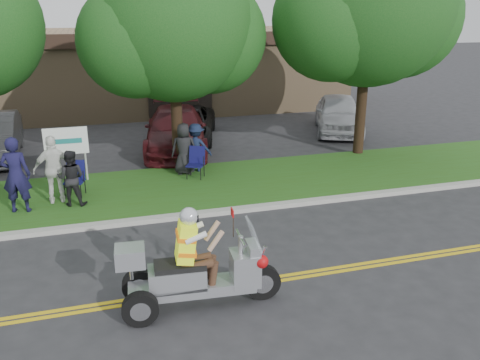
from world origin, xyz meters
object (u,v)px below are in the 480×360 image
object	(u,v)px
parked_car_right	(176,130)
parked_car_far_right	(339,114)
lawn_chair_b	(75,176)
spectator_adult_mid	(71,178)
trike_scooter	(193,273)
lawn_chair_a	(196,160)
spectator_adult_left	(16,175)
spectator_adult_right	(55,169)
parked_car_mid	(186,124)

from	to	relation	value
parked_car_right	parked_car_far_right	world-z (taller)	parked_car_far_right
lawn_chair_b	spectator_adult_mid	xyz separation A→B (m)	(-0.08, -0.80, 0.20)
parked_car_right	lawn_chair_b	bearing A→B (deg)	-119.77
trike_scooter	lawn_chair_b	size ratio (longest dim) A/B	3.02
lawn_chair_b	parked_car_right	size ratio (longest dim) A/B	0.18
parked_car_right	lawn_chair_a	bearing A→B (deg)	-79.62
spectator_adult_mid	parked_car_right	distance (m)	6.16
spectator_adult_left	spectator_adult_right	xyz separation A→B (m)	(0.89, 0.42, -0.07)
parked_car_right	parked_car_mid	bearing A→B (deg)	76.41
spectator_adult_right	parked_car_right	world-z (taller)	spectator_adult_right
lawn_chair_a	parked_car_mid	distance (m)	5.12
parked_car_right	parked_car_far_right	distance (m)	7.23
spectator_adult_left	spectator_adult_mid	size ratio (longest dim) A/B	1.32
lawn_chair_b	trike_scooter	bearing A→B (deg)	-55.77
parked_car_mid	parked_car_far_right	xyz separation A→B (m)	(6.50, -0.47, 0.14)
spectator_adult_left	parked_car_mid	size ratio (longest dim) A/B	0.42
spectator_adult_mid	parked_car_mid	bearing A→B (deg)	-108.87
lawn_chair_b	parked_car_mid	world-z (taller)	parked_car_mid
parked_car_mid	parked_car_right	distance (m)	1.61
spectator_adult_mid	trike_scooter	bearing A→B (deg)	125.48
parked_car_far_right	parked_car_mid	bearing A→B (deg)	-161.40
lawn_chair_a	parked_car_far_right	world-z (taller)	parked_car_far_right
lawn_chair_a	parked_car_mid	world-z (taller)	parked_car_mid
spectator_adult_left	parked_car_far_right	size ratio (longest dim) A/B	0.42
lawn_chair_b	spectator_adult_left	size ratio (longest dim) A/B	0.49
spectator_adult_mid	spectator_adult_right	size ratio (longest dim) A/B	0.82
trike_scooter	parked_car_right	xyz separation A→B (m)	(1.53, 10.49, 0.12)
parked_car_mid	parked_car_far_right	distance (m)	6.52
spectator_adult_right	trike_scooter	bearing A→B (deg)	108.25
lawn_chair_b	spectator_adult_mid	world-z (taller)	spectator_adult_mid
spectator_adult_right	parked_car_far_right	bearing A→B (deg)	-158.04
spectator_adult_right	parked_car_right	size ratio (longest dim) A/B	0.34
lawn_chair_b	spectator_adult_left	world-z (taller)	spectator_adult_left
lawn_chair_b	parked_car_mid	size ratio (longest dim) A/B	0.20
parked_car_mid	parked_car_right	size ratio (longest dim) A/B	0.88
lawn_chair_b	parked_car_far_right	size ratio (longest dim) A/B	0.21
lawn_chair_a	lawn_chair_b	distance (m)	3.58
trike_scooter	spectator_adult_mid	xyz separation A→B (m)	(-2.09, 5.51, 0.19)
spectator_adult_left	parked_car_far_right	xyz separation A→B (m)	(12.07, 6.06, -0.29)
trike_scooter	parked_car_far_right	world-z (taller)	trike_scooter
lawn_chair_b	parked_car_far_right	xyz separation A→B (m)	(10.70, 5.18, 0.15)
spectator_adult_mid	parked_car_right	xyz separation A→B (m)	(3.62, 4.98, -0.07)
lawn_chair_a	spectator_adult_right	size ratio (longest dim) A/B	0.52
trike_scooter	parked_car_right	distance (m)	10.60
spectator_adult_mid	spectator_adult_right	world-z (taller)	spectator_adult_right
trike_scooter	lawn_chair_a	world-z (taller)	trike_scooter
lawn_chair_b	spectator_adult_right	distance (m)	0.76
lawn_chair_b	spectator_adult_mid	bearing A→B (deg)	-79.10
lawn_chair_a	spectator_adult_right	world-z (taller)	spectator_adult_right
spectator_adult_right	lawn_chair_a	bearing A→B (deg)	-170.31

